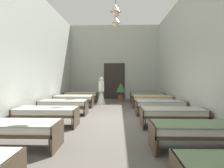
{
  "coord_description": "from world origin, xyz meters",
  "views": [
    {
      "loc": [
        0.3,
        -7.04,
        1.56
      ],
      "look_at": [
        0.0,
        1.85,
        1.19
      ],
      "focal_mm": 32.35,
      "sensor_mm": 36.0,
      "label": 1
    }
  ],
  "objects_px": {
    "bed_left_row_1": "(15,128)",
    "bed_right_row_2": "(173,113)",
    "bed_left_row_3": "(63,104)",
    "nurse_near_aisle": "(101,94)",
    "bed_right_row_4": "(152,99)",
    "bed_right_row_3": "(160,104)",
    "bed_left_row_2": "(46,112)",
    "bed_right_row_1": "(197,130)",
    "bed_left_row_5": "(81,95)",
    "bed_right_row_5": "(147,95)",
    "potted_plant": "(121,89)",
    "bed_left_row_4": "(74,98)"
  },
  "relations": [
    {
      "from": "bed_left_row_2",
      "to": "bed_right_row_3",
      "type": "height_order",
      "value": "same"
    },
    {
      "from": "bed_right_row_3",
      "to": "bed_left_row_4",
      "type": "height_order",
      "value": "same"
    },
    {
      "from": "bed_right_row_2",
      "to": "bed_right_row_5",
      "type": "height_order",
      "value": "same"
    },
    {
      "from": "bed_right_row_2",
      "to": "bed_right_row_3",
      "type": "distance_m",
      "value": 1.9
    },
    {
      "from": "bed_left_row_2",
      "to": "bed_right_row_1",
      "type": "bearing_deg",
      "value": -26.27
    },
    {
      "from": "bed_left_row_5",
      "to": "bed_right_row_3",
      "type": "bearing_deg",
      "value": -44.63
    },
    {
      "from": "bed_left_row_1",
      "to": "bed_left_row_2",
      "type": "distance_m",
      "value": 1.9
    },
    {
      "from": "bed_left_row_3",
      "to": "bed_right_row_3",
      "type": "xyz_separation_m",
      "value": [
        3.85,
        0.0,
        0.0
      ]
    },
    {
      "from": "bed_right_row_1",
      "to": "bed_left_row_5",
      "type": "bearing_deg",
      "value": 116.86
    },
    {
      "from": "bed_left_row_4",
      "to": "bed_right_row_4",
      "type": "height_order",
      "value": "same"
    },
    {
      "from": "bed_left_row_2",
      "to": "bed_right_row_4",
      "type": "relative_size",
      "value": 1.0
    },
    {
      "from": "bed_right_row_3",
      "to": "bed_right_row_4",
      "type": "xyz_separation_m",
      "value": [
        0.0,
        1.9,
        0.0
      ]
    },
    {
      "from": "bed_right_row_5",
      "to": "bed_right_row_2",
      "type": "bearing_deg",
      "value": -90.0
    },
    {
      "from": "potted_plant",
      "to": "bed_right_row_2",
      "type": "bearing_deg",
      "value": -76.24
    },
    {
      "from": "bed_right_row_3",
      "to": "bed_left_row_3",
      "type": "bearing_deg",
      "value": 180.0
    },
    {
      "from": "potted_plant",
      "to": "bed_right_row_3",
      "type": "bearing_deg",
      "value": -70.42
    },
    {
      "from": "bed_left_row_3",
      "to": "nurse_near_aisle",
      "type": "bearing_deg",
      "value": 67.46
    },
    {
      "from": "bed_left_row_4",
      "to": "bed_left_row_5",
      "type": "relative_size",
      "value": 1.0
    },
    {
      "from": "bed_left_row_3",
      "to": "nurse_near_aisle",
      "type": "relative_size",
      "value": 1.28
    },
    {
      "from": "nurse_near_aisle",
      "to": "bed_right_row_3",
      "type": "bearing_deg",
      "value": -174.52
    },
    {
      "from": "bed_right_row_4",
      "to": "bed_right_row_2",
      "type": "bearing_deg",
      "value": -90.0
    },
    {
      "from": "bed_right_row_1",
      "to": "bed_right_row_4",
      "type": "xyz_separation_m",
      "value": [
        0.0,
        5.7,
        0.0
      ]
    },
    {
      "from": "bed_left_row_2",
      "to": "nurse_near_aisle",
      "type": "relative_size",
      "value": 1.28
    },
    {
      "from": "bed_right_row_2",
      "to": "bed_left_row_4",
      "type": "relative_size",
      "value": 1.0
    },
    {
      "from": "bed_right_row_5",
      "to": "potted_plant",
      "type": "bearing_deg",
      "value": 165.05
    },
    {
      "from": "bed_right_row_1",
      "to": "bed_left_row_3",
      "type": "xyz_separation_m",
      "value": [
        -3.85,
        3.8,
        0.0
      ]
    },
    {
      "from": "bed_left_row_3",
      "to": "bed_right_row_4",
      "type": "height_order",
      "value": "same"
    },
    {
      "from": "bed_left_row_1",
      "to": "bed_right_row_1",
      "type": "distance_m",
      "value": 3.85
    },
    {
      "from": "bed_left_row_5",
      "to": "bed_left_row_2",
      "type": "bearing_deg",
      "value": -90.0
    },
    {
      "from": "bed_left_row_1",
      "to": "bed_right_row_2",
      "type": "height_order",
      "value": "same"
    },
    {
      "from": "bed_right_row_1",
      "to": "bed_right_row_4",
      "type": "bearing_deg",
      "value": 90.0
    },
    {
      "from": "bed_left_row_2",
      "to": "bed_left_row_5",
      "type": "bearing_deg",
      "value": 90.0
    },
    {
      "from": "bed_right_row_5",
      "to": "nurse_near_aisle",
      "type": "xyz_separation_m",
      "value": [
        -2.59,
        -0.76,
        0.09
      ]
    },
    {
      "from": "bed_right_row_1",
      "to": "bed_left_row_2",
      "type": "bearing_deg",
      "value": 153.73
    },
    {
      "from": "bed_left_row_1",
      "to": "bed_right_row_4",
      "type": "distance_m",
      "value": 6.88
    },
    {
      "from": "bed_left_row_4",
      "to": "bed_right_row_4",
      "type": "distance_m",
      "value": 3.85
    },
    {
      "from": "bed_left_row_1",
      "to": "potted_plant",
      "type": "height_order",
      "value": "potted_plant"
    },
    {
      "from": "bed_right_row_2",
      "to": "bed_right_row_4",
      "type": "height_order",
      "value": "same"
    },
    {
      "from": "bed_left_row_3",
      "to": "bed_left_row_5",
      "type": "height_order",
      "value": "same"
    },
    {
      "from": "bed_right_row_1",
      "to": "bed_right_row_4",
      "type": "relative_size",
      "value": 1.0
    },
    {
      "from": "bed_right_row_5",
      "to": "bed_left_row_4",
      "type": "bearing_deg",
      "value": -153.73
    },
    {
      "from": "bed_right_row_2",
      "to": "bed_left_row_5",
      "type": "relative_size",
      "value": 1.0
    },
    {
      "from": "bed_right_row_2",
      "to": "bed_left_row_4",
      "type": "xyz_separation_m",
      "value": [
        -3.85,
        3.8,
        0.0
      ]
    },
    {
      "from": "bed_left_row_1",
      "to": "bed_right_row_2",
      "type": "distance_m",
      "value": 4.29
    },
    {
      "from": "bed_left_row_4",
      "to": "nurse_near_aisle",
      "type": "xyz_separation_m",
      "value": [
        1.26,
        1.14,
        0.09
      ]
    },
    {
      "from": "bed_right_row_3",
      "to": "potted_plant",
      "type": "distance_m",
      "value": 4.47
    },
    {
      "from": "bed_right_row_1",
      "to": "bed_right_row_3",
      "type": "xyz_separation_m",
      "value": [
        0.0,
        3.8,
        0.0
      ]
    },
    {
      "from": "bed_left_row_1",
      "to": "bed_right_row_4",
      "type": "relative_size",
      "value": 1.0
    },
    {
      "from": "bed_right_row_3",
      "to": "potted_plant",
      "type": "relative_size",
      "value": 1.67
    },
    {
      "from": "bed_left_row_2",
      "to": "nurse_near_aisle",
      "type": "bearing_deg",
      "value": 75.67
    }
  ]
}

